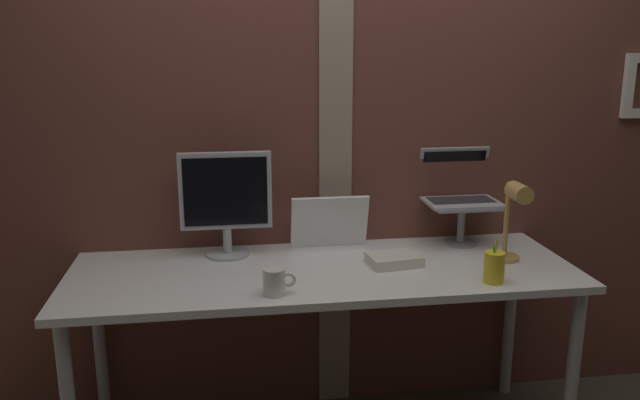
% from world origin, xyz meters
% --- Properties ---
extents(brick_wall_back, '(3.50, 0.16, 2.34)m').
position_xyz_m(brick_wall_back, '(0.00, 0.46, 1.17)').
color(brick_wall_back, brown).
rests_on(brick_wall_back, ground_plane).
extents(desk, '(1.96, 0.67, 0.77)m').
position_xyz_m(desk, '(-0.14, 0.06, 0.70)').
color(desk, white).
rests_on(desk, ground_plane).
extents(monitor, '(0.37, 0.18, 0.43)m').
position_xyz_m(monitor, '(-0.50, 0.28, 1.02)').
color(monitor, '#ADB2B7').
rests_on(monitor, desk).
extents(laptop_stand, '(0.28, 0.22, 0.18)m').
position_xyz_m(laptop_stand, '(0.50, 0.28, 0.89)').
color(laptop_stand, gray).
rests_on(laptop_stand, desk).
extents(laptop, '(0.31, 0.28, 0.23)m').
position_xyz_m(laptop, '(0.50, 0.35, 1.02)').
color(laptop, '#ADB2B7').
rests_on(laptop, laptop_stand).
extents(whiteboard_panel, '(0.33, 0.08, 0.23)m').
position_xyz_m(whiteboard_panel, '(-0.07, 0.31, 0.89)').
color(whiteboard_panel, white).
rests_on(whiteboard_panel, desk).
extents(desk_lamp, '(0.12, 0.20, 0.33)m').
position_xyz_m(desk_lamp, '(0.60, 0.01, 0.98)').
color(desk_lamp, tan).
rests_on(desk_lamp, desk).
extents(pen_cup, '(0.08, 0.08, 0.17)m').
position_xyz_m(pen_cup, '(0.46, -0.17, 0.83)').
color(pen_cup, yellow).
rests_on(pen_cup, desk).
extents(coffee_mug, '(0.12, 0.08, 0.10)m').
position_xyz_m(coffee_mug, '(-0.34, -0.17, 0.82)').
color(coffee_mug, silver).
rests_on(coffee_mug, desk).
extents(paper_clutter_stack, '(0.22, 0.17, 0.04)m').
position_xyz_m(paper_clutter_stack, '(0.14, 0.06, 0.79)').
color(paper_clutter_stack, silver).
rests_on(paper_clutter_stack, desk).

